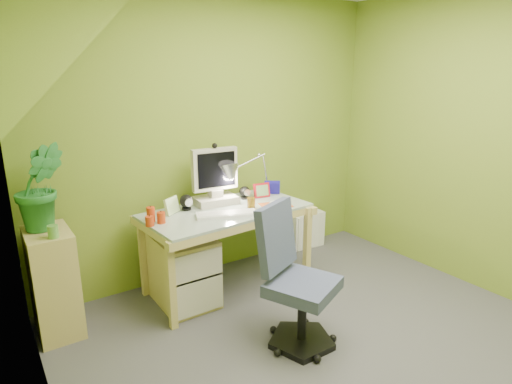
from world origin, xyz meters
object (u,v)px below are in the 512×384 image
task_chair (303,286)px  radiator (306,230)px  side_ledge (54,282)px  potted_plant (40,187)px  desk_lamp (261,164)px  monitor (215,174)px  desk (227,250)px

task_chair → radiator: size_ratio=2.31×
side_ledge → potted_plant: 0.66m
desk_lamp → radiator: size_ratio=1.51×
side_ledge → potted_plant: size_ratio=1.27×
monitor → task_chair: bearing=-83.9°
task_chair → desk_lamp: bearing=45.0°
desk → potted_plant: size_ratio=2.23×
desk → side_ledge: size_ratio=1.75×
monitor → radiator: 1.36m
monitor → radiator: bearing=11.8°
monitor → side_ledge: bearing=-173.1°
desk → potted_plant: bearing=167.5°
desk_lamp → potted_plant: size_ratio=0.95×
monitor → desk_lamp: bearing=4.7°
desk → side_ledge: 1.28m
side_ledge → radiator: (2.39, 0.19, -0.19)m
radiator → desk: bearing=-160.7°
desk_lamp → side_ledge: 1.83m
side_ledge → task_chair: bearing=-38.8°
desk → monitor: bearing=85.6°
potted_plant → task_chair: bearing=-40.3°
desk → radiator: 1.17m
task_chair → side_ledge: bearing=117.2°
desk → desk_lamp: size_ratio=2.36×
monitor → potted_plant: (-1.27, 0.00, 0.08)m
monitor → task_chair: monitor is taller
potted_plant → task_chair: size_ratio=0.69×
task_chair → monitor: bearing=67.4°
desk → task_chair: bearing=-92.8°
desk_lamp → radiator: bearing=10.3°
desk → radiator: bearing=11.6°
task_chair → radiator: (1.09, 1.24, -0.24)m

